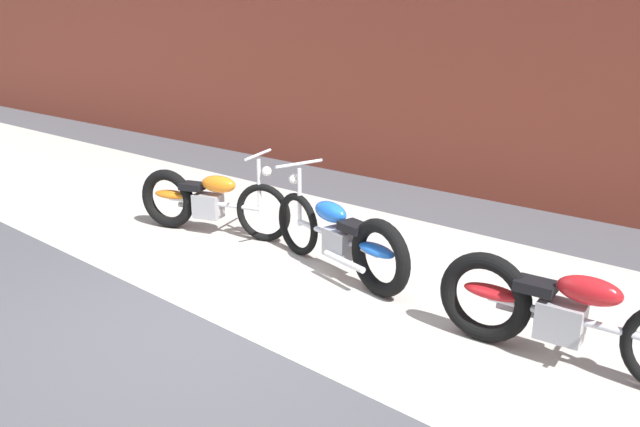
{
  "coord_description": "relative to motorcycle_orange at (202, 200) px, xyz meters",
  "views": [
    {
      "loc": [
        3.52,
        -2.81,
        2.36
      ],
      "look_at": [
        0.18,
        1.09,
        0.75
      ],
      "focal_mm": 33.45,
      "sensor_mm": 36.0,
      "label": 1
    }
  ],
  "objects": [
    {
      "name": "sidewalk_slab",
      "position": [
        1.94,
        0.32,
        -0.4
      ],
      "size": [
        36.0,
        3.5,
        0.01
      ],
      "primitive_type": "cube",
      "color": "#B2ADA3",
      "rests_on": "ground"
    },
    {
      "name": "motorcycle_red",
      "position": [
        4.2,
        -0.19,
        0.0
      ],
      "size": [
        2.01,
        0.58,
        1.03
      ],
      "rotation": [
        0.0,
        0.0,
        0.08
      ],
      "color": "black",
      "rests_on": "ground"
    },
    {
      "name": "motorcycle_blue",
      "position": [
        2.13,
        0.03,
        0.0
      ],
      "size": [
        1.98,
        0.72,
        1.03
      ],
      "rotation": [
        0.0,
        0.0,
        2.92
      ],
      "color": "black",
      "rests_on": "ground"
    },
    {
      "name": "brick_building_wall",
      "position": [
        1.94,
        3.77,
        1.97
      ],
      "size": [
        36.0,
        0.5,
        4.73
      ],
      "primitive_type": "cube",
      "color": "brown",
      "rests_on": "ground"
    },
    {
      "name": "motorcycle_orange",
      "position": [
        0.0,
        0.0,
        0.0
      ],
      "size": [
        1.94,
        0.86,
        1.03
      ],
      "rotation": [
        0.0,
        0.0,
        0.32
      ],
      "color": "black",
      "rests_on": "ground"
    },
    {
      "name": "ground_plane",
      "position": [
        1.94,
        -1.43,
        -0.4
      ],
      "size": [
        80.0,
        80.0,
        0.0
      ],
      "primitive_type": "plane",
      "color": "#47474C"
    }
  ]
}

